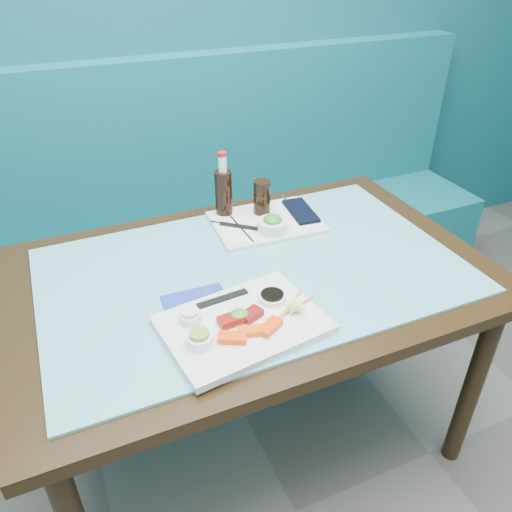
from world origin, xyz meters
name	(u,v)px	position (x,y,z in m)	size (l,w,h in m)	color
booth_bench	(183,243)	(0.00, 2.29, 0.37)	(3.00, 0.56, 1.17)	#0F575F
dining_table	(254,293)	(0.00, 1.45, 0.67)	(1.40, 0.90, 0.75)	black
glass_top	(254,270)	(0.00, 1.45, 0.75)	(1.22, 0.76, 0.01)	#5AA3B4
sashimi_plate	(243,324)	(-0.13, 1.22, 0.77)	(0.39, 0.28, 0.02)	silver
salmon_left	(232,338)	(-0.18, 1.17, 0.79)	(0.07, 0.03, 0.02)	#FF3E0A
salmon_mid	(251,331)	(-0.13, 1.17, 0.79)	(0.06, 0.03, 0.02)	#FF530A
salmon_right	(270,327)	(-0.08, 1.17, 0.79)	(0.07, 0.03, 0.02)	#FF3A0A
tuna_left	(231,320)	(-0.16, 1.23, 0.79)	(0.06, 0.04, 0.02)	maroon
tuna_right	(251,315)	(-0.10, 1.23, 0.79)	(0.06, 0.04, 0.02)	maroon
seaweed_garnish	(239,315)	(-0.13, 1.23, 0.79)	(0.05, 0.05, 0.03)	#388C20
ramekin_wasabi	(200,340)	(-0.25, 1.19, 0.79)	(0.06, 0.06, 0.03)	white
wasabi_fill	(199,334)	(-0.25, 1.19, 0.81)	(0.05, 0.05, 0.01)	olive
ramekin_ginger	(190,317)	(-0.25, 1.28, 0.79)	(0.06, 0.06, 0.02)	silver
ginger_fill	(190,312)	(-0.25, 1.28, 0.81)	(0.04, 0.04, 0.01)	beige
soy_dish	(272,297)	(-0.02, 1.27, 0.79)	(0.07, 0.07, 0.01)	white
soy_fill	(272,294)	(-0.02, 1.27, 0.80)	(0.06, 0.06, 0.01)	black
lemon_wedge	(300,306)	(0.02, 1.19, 0.80)	(0.05, 0.05, 0.04)	#FEF378
chopstick_sleeve	(223,298)	(-0.14, 1.33, 0.78)	(0.14, 0.02, 0.00)	black
wooden_chopstick_a	(285,312)	(-0.02, 1.21, 0.78)	(0.01, 0.01, 0.21)	tan
wooden_chopstick_b	(288,311)	(-0.01, 1.21, 0.78)	(0.01, 0.01, 0.20)	#A06E4B
serving_tray	(266,222)	(0.15, 1.68, 0.76)	(0.36, 0.27, 0.01)	silver
paper_placemat	(266,220)	(0.15, 1.68, 0.77)	(0.34, 0.24, 0.00)	silver
seaweed_bowl	(272,226)	(0.14, 1.61, 0.79)	(0.10, 0.10, 0.04)	silver
seaweed_salad	(273,220)	(0.14, 1.61, 0.81)	(0.06, 0.06, 0.03)	#23891F
cola_glass	(262,197)	(0.16, 1.74, 0.83)	(0.06, 0.06, 0.12)	black
navy_pouch	(301,211)	(0.28, 1.68, 0.78)	(0.08, 0.18, 0.01)	black
fork	(286,200)	(0.28, 1.79, 0.78)	(0.01, 0.01, 0.08)	white
black_chopstick_a	(240,227)	(0.05, 1.67, 0.77)	(0.01, 0.01, 0.22)	black
black_chopstick_b	(242,226)	(0.06, 1.67, 0.77)	(0.01, 0.01, 0.23)	black
tray_sleeve	(241,227)	(0.05, 1.67, 0.77)	(0.02, 0.15, 0.00)	black
cola_bottle_body	(224,195)	(0.04, 1.79, 0.84)	(0.06, 0.06, 0.17)	black
cola_bottle_neck	(223,164)	(0.04, 1.79, 0.96)	(0.03, 0.03, 0.06)	silver
cola_bottle_cap	(222,154)	(0.04, 1.79, 0.99)	(0.03, 0.03, 0.01)	red
blue_napkin	(199,308)	(-0.21, 1.33, 0.76)	(0.17, 0.17, 0.01)	navy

